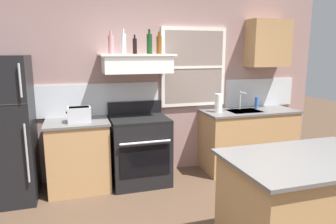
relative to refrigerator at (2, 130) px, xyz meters
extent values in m
cube|color=gray|center=(1.90, 0.39, 0.48)|extent=(5.40, 0.06, 2.70)
cube|color=silver|center=(0.75, 0.35, 0.26)|extent=(2.50, 0.02, 0.44)
cube|color=silver|center=(3.70, 0.35, 0.26)|extent=(1.20, 0.02, 0.44)
cube|color=white|center=(2.55, 0.34, 0.68)|extent=(1.00, 0.04, 1.15)
cube|color=gray|center=(2.55, 0.33, 0.68)|extent=(0.90, 0.01, 1.05)
cube|color=white|center=(2.55, 0.32, 0.68)|extent=(0.90, 0.02, 0.04)
cube|color=black|center=(0.00, 0.00, 0.00)|extent=(0.70, 0.68, 1.74)
cylinder|color=#A5A8AD|center=(0.30, -0.37, -0.20)|extent=(0.02, 0.02, 0.67)
cylinder|color=#A5A8AD|center=(0.30, -0.37, 0.61)|extent=(0.02, 0.02, 0.36)
cube|color=tan|center=(0.85, 0.06, -0.43)|extent=(0.76, 0.60, 0.88)
cube|color=#605E5B|center=(0.85, 0.06, 0.03)|extent=(0.79, 0.63, 0.03)
cube|color=silver|center=(0.88, -0.01, 0.14)|extent=(0.28, 0.20, 0.19)
cube|color=black|center=(0.88, -0.01, 0.23)|extent=(0.24, 0.16, 0.01)
cube|color=black|center=(0.74, -0.01, 0.17)|extent=(0.02, 0.03, 0.02)
cube|color=black|center=(1.65, 0.02, -0.43)|extent=(0.76, 0.64, 0.87)
cube|color=black|center=(1.65, 0.02, 0.02)|extent=(0.76, 0.64, 0.04)
cube|color=black|center=(1.65, 0.31, 0.13)|extent=(0.76, 0.06, 0.18)
cube|color=black|center=(1.65, -0.30, -0.45)|extent=(0.65, 0.01, 0.40)
cylinder|color=silver|center=(1.65, -0.34, -0.20)|extent=(0.65, 0.03, 0.03)
cube|color=white|center=(1.65, 0.12, 0.74)|extent=(0.88, 0.48, 0.22)
cube|color=#262628|center=(1.65, -0.10, 0.66)|extent=(0.75, 0.02, 0.04)
cube|color=white|center=(1.65, 0.12, 0.86)|extent=(0.96, 0.52, 0.02)
cylinder|color=#C67F84|center=(1.32, 0.07, 0.99)|extent=(0.07, 0.07, 0.23)
cylinder|color=#C67F84|center=(1.32, 0.07, 1.13)|extent=(0.03, 0.03, 0.06)
cylinder|color=silver|center=(1.49, 0.13, 1.00)|extent=(0.06, 0.06, 0.26)
cylinder|color=silver|center=(1.49, 0.13, 1.16)|extent=(0.03, 0.03, 0.06)
cylinder|color=black|center=(1.64, 0.17, 0.98)|extent=(0.06, 0.06, 0.20)
cylinder|color=black|center=(1.64, 0.17, 1.10)|extent=(0.02, 0.02, 0.05)
cylinder|color=#143819|center=(1.82, 0.10, 1.00)|extent=(0.07, 0.07, 0.26)
cylinder|color=#143819|center=(1.82, 0.10, 1.16)|extent=(0.03, 0.03, 0.06)
cylinder|color=brown|center=(1.97, 0.17, 0.99)|extent=(0.07, 0.07, 0.23)
cylinder|color=brown|center=(1.97, 0.17, 1.14)|extent=(0.03, 0.03, 0.06)
cube|color=tan|center=(3.35, 0.06, -0.43)|extent=(1.40, 0.60, 0.88)
cube|color=#605E5B|center=(3.35, 0.06, 0.03)|extent=(1.43, 0.63, 0.03)
cube|color=#B7BABC|center=(3.25, 0.04, 0.04)|extent=(0.48, 0.36, 0.01)
cylinder|color=silver|center=(3.25, 0.18, 0.18)|extent=(0.03, 0.03, 0.28)
cylinder|color=silver|center=(3.25, 0.10, 0.30)|extent=(0.02, 0.16, 0.02)
cylinder|color=white|center=(2.83, 0.06, 0.18)|extent=(0.11, 0.11, 0.27)
cylinder|color=blue|center=(3.53, 0.16, 0.13)|extent=(0.06, 0.06, 0.18)
cube|color=tan|center=(2.70, -1.94, -0.43)|extent=(1.32, 0.82, 0.88)
cube|color=#605E5B|center=(2.70, -1.94, 0.03)|extent=(1.40, 0.90, 0.03)
cube|color=tan|center=(3.70, 0.20, 1.03)|extent=(0.64, 0.32, 0.70)
camera|label=1|loc=(0.83, -3.94, 0.91)|focal=33.07mm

